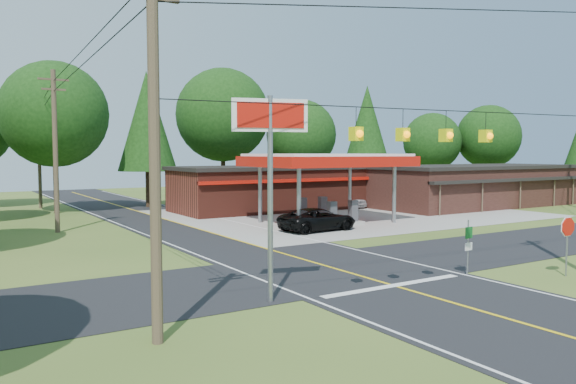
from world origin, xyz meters
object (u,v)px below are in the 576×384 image
gas_canopy (327,162)px  sedan_car (347,200)px  suv_car (318,220)px  big_stop_sign (270,150)px  octagonal_stop_sign (568,232)px

gas_canopy → sedan_car: 11.86m
suv_car → sedan_car: 15.47m
suv_car → big_stop_sign: (-11.12, -13.11, 4.31)m
octagonal_stop_sign → sedan_car: bearing=69.7°
suv_car → sedan_car: suv_car is taller
gas_canopy → sedan_car: bearing=45.0°
big_stop_sign → octagonal_stop_sign: size_ratio=2.80×
gas_canopy → suv_car: (-2.88, -3.00, -3.55)m
big_stop_sign → octagonal_stop_sign: (12.00, -2.91, -3.23)m
big_stop_sign → octagonal_stop_sign: 12.76m
gas_canopy → suv_car: gas_canopy is taller
sedan_car → gas_canopy: bearing=-137.0°
suv_car → sedan_car: (10.88, 11.00, -0.01)m
suv_car → big_stop_sign: big_stop_sign is taller
gas_canopy → octagonal_stop_sign: size_ratio=4.37×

